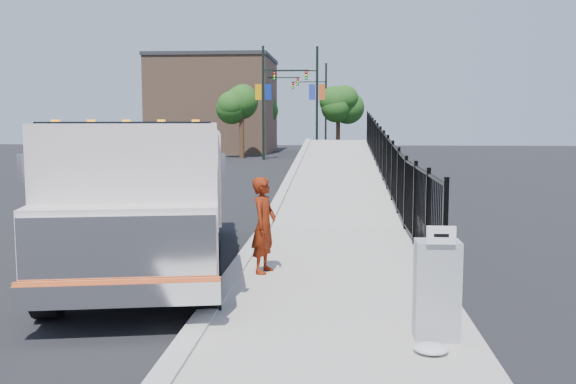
{
  "coord_description": "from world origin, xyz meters",
  "views": [
    {
      "loc": [
        1.86,
        -12.15,
        2.86
      ],
      "look_at": [
        0.74,
        2.0,
        1.25
      ],
      "focal_mm": 40.0,
      "sensor_mm": 36.0,
      "label": 1
    }
  ],
  "objects": [
    {
      "name": "light_pole_2",
      "position": [
        -4.27,
        41.27,
        4.36
      ],
      "size": [
        3.77,
        0.22,
        8.0
      ],
      "color": "black",
      "rests_on": "ground"
    },
    {
      "name": "light_pole_1",
      "position": [
        0.0,
        33.86,
        4.36
      ],
      "size": [
        3.77,
        0.22,
        8.0
      ],
      "color": "black",
      "rests_on": "ground"
    },
    {
      "name": "curb",
      "position": [
        0.0,
        -2.0,
        0.08
      ],
      "size": [
        0.3,
        12.0,
        0.16
      ],
      "primitive_type": "cube",
      "color": "#ADAAA3",
      "rests_on": "ground"
    },
    {
      "name": "ramp",
      "position": [
        2.12,
        16.0,
        0.0
      ],
      "size": [
        3.95,
        24.06,
        3.19
      ],
      "primitive_type": "cube",
      "rotation": [
        0.06,
        0.0,
        0.0
      ],
      "color": "#9E998E",
      "rests_on": "ground"
    },
    {
      "name": "tree_1",
      "position": [
        1.82,
        40.79,
        3.94
      ],
      "size": [
        2.47,
        2.47,
        5.24
      ],
      "color": "#382314",
      "rests_on": "ground"
    },
    {
      "name": "utility_cabinet",
      "position": [
        3.1,
        -4.22,
        0.75
      ],
      "size": [
        0.55,
        0.4,
        1.25
      ],
      "primitive_type": "cube",
      "color": "gray",
      "rests_on": "sidewalk"
    },
    {
      "name": "arrow_sign",
      "position": [
        3.1,
        -4.44,
        1.48
      ],
      "size": [
        0.35,
        0.04,
        0.22
      ],
      "primitive_type": "cube",
      "color": "white",
      "rests_on": "utility_cabinet"
    },
    {
      "name": "tree_0",
      "position": [
        -5.31,
        35.17,
        3.94
      ],
      "size": [
        2.57,
        2.57,
        5.29
      ],
      "color": "#382314",
      "rests_on": "ground"
    },
    {
      "name": "sidewalk",
      "position": [
        1.93,
        -2.0,
        0.06
      ],
      "size": [
        3.55,
        12.0,
        0.12
      ],
      "primitive_type": "cube",
      "color": "#9E998E",
      "rests_on": "ground"
    },
    {
      "name": "debris",
      "position": [
        2.97,
        -4.73,
        0.17
      ],
      "size": [
        0.41,
        0.41,
        0.1
      ],
      "primitive_type": "ellipsoid",
      "color": "silver",
      "rests_on": "sidewalk"
    },
    {
      "name": "building",
      "position": [
        -9.0,
        44.0,
        4.0
      ],
      "size": [
        10.0,
        10.0,
        8.0
      ],
      "primitive_type": "cube",
      "color": "#8C664C",
      "rests_on": "ground"
    },
    {
      "name": "worker",
      "position": [
        0.54,
        -0.89,
        0.98
      ],
      "size": [
        0.56,
        0.71,
        1.73
      ],
      "primitive_type": "imported",
      "rotation": [
        0.0,
        0.0,
        1.32
      ],
      "color": "#671B08",
      "rests_on": "sidewalk"
    },
    {
      "name": "light_pole_3",
      "position": [
        0.37,
        47.48,
        4.36
      ],
      "size": [
        3.78,
        0.22,
        8.0
      ],
      "color": "black",
      "rests_on": "ground"
    },
    {
      "name": "ground",
      "position": [
        0.0,
        0.0,
        0.0
      ],
      "size": [
        120.0,
        120.0,
        0.0
      ],
      "primitive_type": "plane",
      "color": "black",
      "rests_on": "ground"
    },
    {
      "name": "truck",
      "position": [
        -1.73,
        -0.34,
        1.61
      ],
      "size": [
        4.2,
        8.71,
        2.86
      ],
      "rotation": [
        0.0,
        0.0,
        0.19
      ],
      "color": "black",
      "rests_on": "ground"
    },
    {
      "name": "iron_fence",
      "position": [
        3.55,
        12.0,
        0.9
      ],
      "size": [
        0.1,
        28.0,
        1.8
      ],
      "primitive_type": "cube",
      "color": "black",
      "rests_on": "ground"
    },
    {
      "name": "light_pole_0",
      "position": [
        -3.17,
        33.35,
        4.36
      ],
      "size": [
        3.78,
        0.22,
        8.0
      ],
      "color": "black",
      "rests_on": "ground"
    },
    {
      "name": "tree_2",
      "position": [
        -5.16,
        47.01,
        3.95
      ],
      "size": [
        2.71,
        2.71,
        5.36
      ],
      "color": "#382314",
      "rests_on": "ground"
    }
  ]
}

